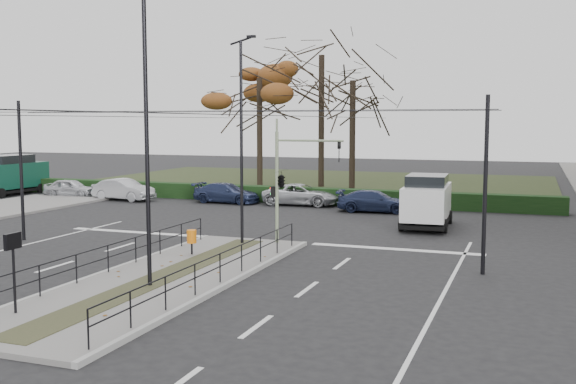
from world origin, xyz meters
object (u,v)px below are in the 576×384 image
streetlamp_median_near (147,135)px  bare_tree_center (322,65)px  bare_tree_near (353,89)px  parked_car_second (124,190)px  parked_car_fourth (301,195)px  traffic_light (283,179)px  rust_tree (259,78)px  litter_bin (192,237)px  parked_car_third (227,193)px  green_van (9,174)px  parked_car_first (71,188)px  white_van (427,200)px  parked_car_fifth (375,201)px  streetlamp_median_far (242,139)px  info_panel (13,250)px

streetlamp_median_near → bare_tree_center: (-4.58, 32.23, 4.68)m
bare_tree_center → bare_tree_near: bearing=-31.7°
parked_car_second → parked_car_fourth: (11.68, 1.58, -0.05)m
traffic_light → rust_tree: (-10.64, 23.25, 5.65)m
litter_bin → parked_car_third: (-6.15, 16.11, -0.18)m
green_van → parked_car_first: bearing=3.4°
parked_car_fourth → rust_tree: bearing=31.4°
streetlamp_median_near → rust_tree: bearing=106.6°
traffic_light → green_van: size_ratio=0.79×
traffic_light → bare_tree_near: (-2.89, 22.20, 4.69)m
litter_bin → parked_car_first: bearing=138.6°
traffic_light → bare_tree_near: bearing=97.4°
white_van → parked_car_second: bearing=167.4°
bare_tree_near → litter_bin: bearing=-88.9°
parked_car_fifth → streetlamp_median_far: bearing=163.0°
parked_car_second → green_van: 9.45m
info_panel → parked_car_third: (-5.54, 24.64, -1.18)m
info_panel → parked_car_first: 29.43m
streetlamp_median_far → parked_car_third: bearing=117.7°
info_panel → bare_tree_near: (0.10, 34.18, 5.69)m
traffic_light → litter_bin: size_ratio=4.94×
parked_car_fourth → bare_tree_center: bearing=7.9°
bare_tree_near → info_panel: bearing=-90.2°
green_van → rust_tree: 19.57m
streetlamp_median_far → parked_car_first: bearing=145.4°
parked_car_first → parked_car_fourth: bearing=-91.6°
info_panel → parked_car_third: info_panel is taller
parked_car_third → info_panel: bearing=-164.5°
info_panel → green_van: (-21.86, 23.74, -0.37)m
litter_bin → parked_car_third: parked_car_third is taller
streetlamp_median_near → parked_car_fourth: 21.94m
parked_car_first → streetlamp_median_far: bearing=-130.3°
traffic_light → parked_car_first: (-19.94, 12.05, -2.18)m
litter_bin → parked_car_second: bearing=130.9°
parked_car_second → traffic_light: bearing=-120.3°
streetlamp_median_near → white_van: size_ratio=1.83×
litter_bin → rust_tree: bearing=107.2°
parked_car_first → white_van: bearing=-107.0°
info_panel → streetlamp_median_near: streetlamp_median_near is taller
info_panel → bare_tree_near: size_ratio=0.20×
streetlamp_median_far → parked_car_second: (-13.90, 12.28, -3.70)m
white_van → green_van: 30.01m
parked_car_fifth → parked_car_first: bearing=84.4°
info_panel → parked_car_fourth: info_panel is taller
info_panel → bare_tree_center: (-2.83, 35.99, 7.61)m
streetlamp_median_far → parked_car_fourth: (-2.22, 13.86, -3.75)m
traffic_light → streetlamp_median_near: bearing=-98.6°
parked_car_first → parked_car_fourth: (16.20, 1.14, 0.03)m
white_van → bare_tree_center: 21.55m
streetlamp_median_near → bare_tree_near: (-1.65, 30.41, 2.76)m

